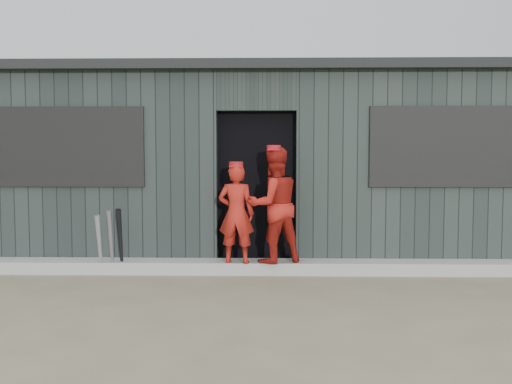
{
  "coord_description": "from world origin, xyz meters",
  "views": [
    {
      "loc": [
        0.15,
        -5.1,
        1.48
      ],
      "look_at": [
        0.0,
        1.8,
        1.0
      ],
      "focal_mm": 40.0,
      "sensor_mm": 36.0,
      "label": 1
    }
  ],
  "objects_px": {
    "player_red_left": "(236,214)",
    "dugout": "(258,165)",
    "bat_left": "(100,245)",
    "player_grey_back": "(300,218)",
    "player_red_right": "(274,205)",
    "bat_mid": "(111,242)",
    "bat_right": "(120,241)"
  },
  "relations": [
    {
      "from": "player_red_right",
      "to": "bat_left",
      "type": "bearing_deg",
      "value": -20.8
    },
    {
      "from": "player_red_left",
      "to": "dugout",
      "type": "relative_size",
      "value": 0.14
    },
    {
      "from": "player_red_right",
      "to": "player_red_left",
      "type": "bearing_deg",
      "value": -18.33
    },
    {
      "from": "bat_mid",
      "to": "player_grey_back",
      "type": "height_order",
      "value": "player_grey_back"
    },
    {
      "from": "bat_left",
      "to": "dugout",
      "type": "xyz_separation_m",
      "value": [
        1.87,
        1.88,
        0.92
      ]
    },
    {
      "from": "bat_right",
      "to": "dugout",
      "type": "bearing_deg",
      "value": 48.2
    },
    {
      "from": "player_grey_back",
      "to": "player_red_left",
      "type": "bearing_deg",
      "value": 49.55
    },
    {
      "from": "bat_left",
      "to": "dugout",
      "type": "distance_m",
      "value": 2.81
    },
    {
      "from": "bat_left",
      "to": "bat_right",
      "type": "bearing_deg",
      "value": 12.13
    },
    {
      "from": "player_red_right",
      "to": "bat_mid",
      "type": "bearing_deg",
      "value": -21.58
    },
    {
      "from": "bat_right",
      "to": "dugout",
      "type": "xyz_separation_m",
      "value": [
        1.64,
        1.83,
        0.88
      ]
    },
    {
      "from": "player_red_left",
      "to": "dugout",
      "type": "bearing_deg",
      "value": -90.49
    },
    {
      "from": "player_grey_back",
      "to": "bat_right",
      "type": "bearing_deg",
      "value": 25.55
    },
    {
      "from": "bat_left",
      "to": "bat_right",
      "type": "height_order",
      "value": "bat_right"
    },
    {
      "from": "player_red_right",
      "to": "dugout",
      "type": "xyz_separation_m",
      "value": [
        -0.21,
        1.77,
        0.44
      ]
    },
    {
      "from": "bat_left",
      "to": "player_red_right",
      "type": "relative_size",
      "value": 0.53
    },
    {
      "from": "bat_mid",
      "to": "player_red_right",
      "type": "bearing_deg",
      "value": 2.3
    },
    {
      "from": "bat_right",
      "to": "player_red_left",
      "type": "xyz_separation_m",
      "value": [
        1.4,
        0.02,
        0.34
      ]
    },
    {
      "from": "bat_right",
      "to": "player_grey_back",
      "type": "bearing_deg",
      "value": 19.69
    },
    {
      "from": "player_grey_back",
      "to": "dugout",
      "type": "xyz_separation_m",
      "value": [
        -0.58,
        1.04,
        0.68
      ]
    },
    {
      "from": "player_red_left",
      "to": "bat_left",
      "type": "bearing_deg",
      "value": 9.3
    },
    {
      "from": "dugout",
      "to": "player_red_left",
      "type": "bearing_deg",
      "value": -97.4
    },
    {
      "from": "bat_left",
      "to": "player_grey_back",
      "type": "relative_size",
      "value": 0.61
    },
    {
      "from": "bat_mid",
      "to": "player_red_left",
      "type": "xyz_separation_m",
      "value": [
        1.51,
        0.03,
        0.35
      ]
    },
    {
      "from": "bat_right",
      "to": "player_red_left",
      "type": "relative_size",
      "value": 0.7
    },
    {
      "from": "bat_mid",
      "to": "bat_right",
      "type": "bearing_deg",
      "value": 9.27
    },
    {
      "from": "bat_left",
      "to": "player_red_right",
      "type": "xyz_separation_m",
      "value": [
        2.09,
        0.11,
        0.48
      ]
    },
    {
      "from": "player_red_left",
      "to": "player_grey_back",
      "type": "height_order",
      "value": "player_red_left"
    },
    {
      "from": "bat_mid",
      "to": "bat_right",
      "type": "distance_m",
      "value": 0.11
    },
    {
      "from": "bat_left",
      "to": "player_red_left",
      "type": "distance_m",
      "value": 1.68
    },
    {
      "from": "bat_left",
      "to": "player_red_left",
      "type": "height_order",
      "value": "player_red_left"
    },
    {
      "from": "bat_right",
      "to": "player_red_left",
      "type": "bearing_deg",
      "value": 0.71
    }
  ]
}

